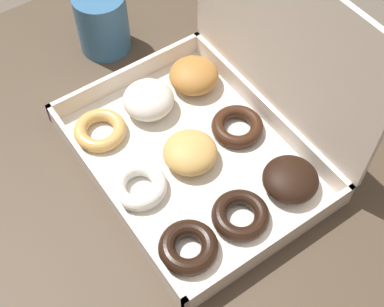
# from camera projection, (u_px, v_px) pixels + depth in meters

# --- Properties ---
(dining_table) EXTENTS (0.94, 0.81, 0.71)m
(dining_table) POSITION_uv_depth(u_px,v_px,m) (163.00, 206.00, 0.90)
(dining_table) COLOR #4C3D2D
(dining_table) RESTS_ON ground_plane
(donut_box) EXTENTS (0.38, 0.30, 0.29)m
(donut_box) POSITION_uv_depth(u_px,v_px,m) (209.00, 128.00, 0.79)
(donut_box) COLOR silver
(donut_box) RESTS_ON dining_table
(coffee_mug) EXTENTS (0.09, 0.09, 0.11)m
(coffee_mug) POSITION_uv_depth(u_px,v_px,m) (102.00, 21.00, 0.92)
(coffee_mug) COLOR teal
(coffee_mug) RESTS_ON dining_table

